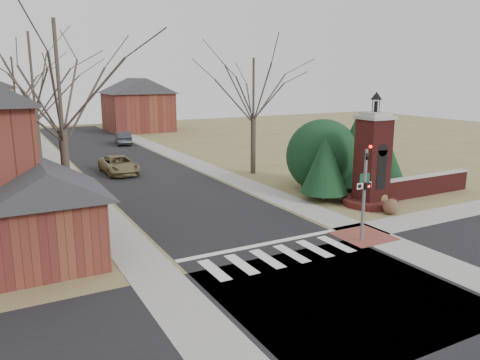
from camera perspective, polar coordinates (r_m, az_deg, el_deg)
ground at (r=19.12m, az=6.16°, el=-10.02°), size 120.00×120.00×0.00m
main_street at (r=38.55m, az=-12.67°, el=1.36°), size 8.00×70.00×0.01m
cross_street at (r=16.97m, az=12.05°, el=-13.30°), size 120.00×8.00×0.01m
crosswalk_zone at (r=19.73m, az=4.83°, el=-9.23°), size 8.00×2.20×0.02m
stop_bar at (r=20.91m, az=2.56°, el=-7.91°), size 8.00×0.35×0.02m
sidewalk_right_main at (r=40.23m, az=-5.53°, el=2.08°), size 2.00×60.00×0.02m
sidewalk_left at (r=37.52m, az=-20.31°, el=0.57°), size 2.00×60.00×0.02m
curb_apron at (r=22.71m, az=14.81°, el=-6.64°), size 2.40×2.40×0.02m
traffic_signal_pole at (r=21.37m, az=14.99°, el=-0.66°), size 0.28×0.41×4.50m
sign_post at (r=23.38m, az=14.85°, el=-1.13°), size 0.90×0.07×2.75m
brick_gate_monument at (r=27.77m, az=15.80°, el=1.41°), size 3.20×3.20×6.47m
brick_garden_wall at (r=31.33m, az=21.56°, el=-0.57°), size 7.50×0.50×1.30m
garage_left at (r=19.70m, az=-22.76°, el=-3.40°), size 4.80×4.80×4.29m
house_distant_right at (r=65.14m, az=-12.38°, el=9.10°), size 8.80×8.80×7.30m
evergreen_near at (r=28.04m, az=10.32°, el=2.07°), size 2.80×2.80×4.10m
evergreen_mid at (r=31.01m, az=13.74°, el=3.48°), size 3.40×3.40×4.70m
evergreen_far at (r=31.79m, az=17.56°, el=2.18°), size 2.40×2.40×3.30m
evergreen_mass at (r=31.06m, az=10.06°, el=3.29°), size 4.80×4.80×4.80m
bare_tree_0 at (r=23.67m, az=-21.38°, el=12.65°), size 8.05×8.05×11.15m
bare_tree_1 at (r=36.60m, az=-24.14°, el=12.65°), size 8.40×8.40×11.64m
bare_tree_2 at (r=49.54m, az=-25.90°, el=11.04°), size 7.35×7.35×10.19m
bare_tree_3 at (r=35.20m, az=1.66°, el=11.57°), size 7.00×7.00×9.70m
pickup_truck at (r=36.81m, az=-14.56°, el=1.80°), size 2.30×4.91×1.36m
distant_car at (r=52.59m, az=-14.06°, el=5.01°), size 2.12×4.44×1.40m
dry_shrub_left at (r=26.52m, az=17.93°, el=-3.10°), size 0.86×0.86×0.86m
dry_shrub_right at (r=28.13m, az=16.69°, el=-2.11°), size 0.89×0.89×0.89m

